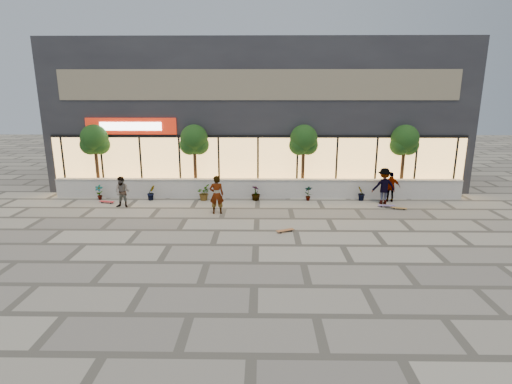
{
  "coord_description": "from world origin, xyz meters",
  "views": [
    {
      "loc": [
        0.21,
        -14.14,
        5.63
      ],
      "look_at": [
        -0.04,
        3.09,
        1.3
      ],
      "focal_mm": 28.0,
      "sensor_mm": 36.0,
      "label": 1
    }
  ],
  "objects_px": {
    "skateboard_left": "(107,202)",
    "skater_left": "(122,192)",
    "tree_west": "(95,141)",
    "skateboard_right_far": "(387,206)",
    "tree_mideast": "(304,142)",
    "skateboard_center": "(285,230)",
    "skater_right_far": "(384,186)",
    "tree_east": "(405,142)",
    "skater_right_near": "(391,187)",
    "tree_midwest": "(194,142)",
    "skateboard_right_near": "(399,208)",
    "skater_center": "(217,195)"
  },
  "relations": [
    {
      "from": "tree_east",
      "to": "skater_left",
      "type": "bearing_deg",
      "value": -169.78
    },
    {
      "from": "skater_center",
      "to": "skateboard_right_near",
      "type": "relative_size",
      "value": 2.41
    },
    {
      "from": "tree_west",
      "to": "skater_right_far",
      "type": "distance_m",
      "value": 15.74
    },
    {
      "from": "tree_midwest",
      "to": "skater_center",
      "type": "height_order",
      "value": "tree_midwest"
    },
    {
      "from": "skater_left",
      "to": "tree_west",
      "type": "bearing_deg",
      "value": 136.95
    },
    {
      "from": "tree_mideast",
      "to": "skateboard_right_far",
      "type": "distance_m",
      "value": 5.52
    },
    {
      "from": "skater_right_near",
      "to": "tree_midwest",
      "type": "bearing_deg",
      "value": 3.31
    },
    {
      "from": "tree_midwest",
      "to": "skater_center",
      "type": "distance_m",
      "value": 4.49
    },
    {
      "from": "skater_left",
      "to": "tree_mideast",
      "type": "bearing_deg",
      "value": 22.59
    },
    {
      "from": "skater_right_near",
      "to": "skateboard_right_far",
      "type": "distance_m",
      "value": 1.38
    },
    {
      "from": "skater_center",
      "to": "skateboard_center",
      "type": "distance_m",
      "value": 4.12
    },
    {
      "from": "skater_right_far",
      "to": "skateboard_right_far",
      "type": "xyz_separation_m",
      "value": [
        0.0,
        -0.68,
        -0.85
      ]
    },
    {
      "from": "skateboard_left",
      "to": "skateboard_right_far",
      "type": "height_order",
      "value": "skateboard_right_far"
    },
    {
      "from": "tree_mideast",
      "to": "skateboard_right_far",
      "type": "xyz_separation_m",
      "value": [
        4.0,
        -2.47,
        -2.9
      ]
    },
    {
      "from": "tree_midwest",
      "to": "skater_left",
      "type": "relative_size",
      "value": 2.5
    },
    {
      "from": "tree_mideast",
      "to": "skater_right_far",
      "type": "relative_size",
      "value": 2.1
    },
    {
      "from": "skateboard_center",
      "to": "skateboard_right_far",
      "type": "height_order",
      "value": "skateboard_right_far"
    },
    {
      "from": "skateboard_right_near",
      "to": "skateboard_center",
      "type": "bearing_deg",
      "value": -131.69
    },
    {
      "from": "tree_west",
      "to": "skater_right_far",
      "type": "height_order",
      "value": "tree_west"
    },
    {
      "from": "skateboard_left",
      "to": "skateboard_right_far",
      "type": "distance_m",
      "value": 14.36
    },
    {
      "from": "skater_left",
      "to": "skateboard_right_near",
      "type": "xyz_separation_m",
      "value": [
        13.74,
        -0.2,
        -0.71
      ]
    },
    {
      "from": "skateboard_left",
      "to": "skater_left",
      "type": "bearing_deg",
      "value": -18.97
    },
    {
      "from": "skater_left",
      "to": "skater_right_far",
      "type": "bearing_deg",
      "value": 10.3
    },
    {
      "from": "skater_right_near",
      "to": "skater_right_far",
      "type": "xyz_separation_m",
      "value": [
        -0.5,
        -0.39,
        0.14
      ]
    },
    {
      "from": "skater_right_near",
      "to": "skateboard_right_far",
      "type": "bearing_deg",
      "value": 75.87
    },
    {
      "from": "skateboard_right_far",
      "to": "skateboard_center",
      "type": "bearing_deg",
      "value": -138.7
    },
    {
      "from": "skater_right_near",
      "to": "skateboard_left",
      "type": "height_order",
      "value": "skater_right_near"
    },
    {
      "from": "tree_east",
      "to": "skateboard_right_near",
      "type": "bearing_deg",
      "value": -109.27
    },
    {
      "from": "tree_midwest",
      "to": "skateboard_right_near",
      "type": "distance_m",
      "value": 11.27
    },
    {
      "from": "skater_right_near",
      "to": "skateboard_right_far",
      "type": "xyz_separation_m",
      "value": [
        -0.5,
        -1.07,
        -0.71
      ]
    },
    {
      "from": "tree_mideast",
      "to": "skateboard_center",
      "type": "height_order",
      "value": "tree_mideast"
    },
    {
      "from": "tree_west",
      "to": "tree_east",
      "type": "height_order",
      "value": "same"
    },
    {
      "from": "tree_midwest",
      "to": "tree_mideast",
      "type": "xyz_separation_m",
      "value": [
        6.0,
        0.0,
        0.0
      ]
    },
    {
      "from": "tree_east",
      "to": "skateboard_right_far",
      "type": "height_order",
      "value": "tree_east"
    },
    {
      "from": "skater_right_far",
      "to": "skateboard_center",
      "type": "bearing_deg",
      "value": 36.29
    },
    {
      "from": "skateboard_right_near",
      "to": "skateboard_right_far",
      "type": "bearing_deg",
      "value": 160.28
    },
    {
      "from": "tree_west",
      "to": "tree_east",
      "type": "distance_m",
      "value": 17.0
    },
    {
      "from": "skateboard_left",
      "to": "tree_west",
      "type": "bearing_deg",
      "value": 134.96
    },
    {
      "from": "skateboard_right_far",
      "to": "tree_midwest",
      "type": "bearing_deg",
      "value": 172.14
    },
    {
      "from": "skater_left",
      "to": "skateboard_left",
      "type": "xyz_separation_m",
      "value": [
        -1.11,
        0.73,
        -0.7
      ]
    },
    {
      "from": "skater_center",
      "to": "skateboard_left",
      "type": "distance_m",
      "value": 6.24
    },
    {
      "from": "tree_west",
      "to": "skateboard_right_far",
      "type": "relative_size",
      "value": 4.6
    },
    {
      "from": "tree_west",
      "to": "skateboard_right_far",
      "type": "distance_m",
      "value": 15.96
    },
    {
      "from": "tree_east",
      "to": "skater_right_far",
      "type": "relative_size",
      "value": 2.1
    },
    {
      "from": "tree_west",
      "to": "skateboard_right_far",
      "type": "xyz_separation_m",
      "value": [
        15.5,
        -2.47,
        -2.9
      ]
    },
    {
      "from": "tree_midwest",
      "to": "skater_right_near",
      "type": "height_order",
      "value": "tree_midwest"
    },
    {
      "from": "skater_right_far",
      "to": "tree_midwest",
      "type": "bearing_deg",
      "value": -13.74
    },
    {
      "from": "skater_center",
      "to": "skater_left",
      "type": "height_order",
      "value": "skater_center"
    },
    {
      "from": "tree_mideast",
      "to": "skater_right_near",
      "type": "bearing_deg",
      "value": -17.28
    },
    {
      "from": "skater_right_far",
      "to": "skateboard_left",
      "type": "xyz_separation_m",
      "value": [
        -14.35,
        -0.14,
        -0.85
      ]
    }
  ]
}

